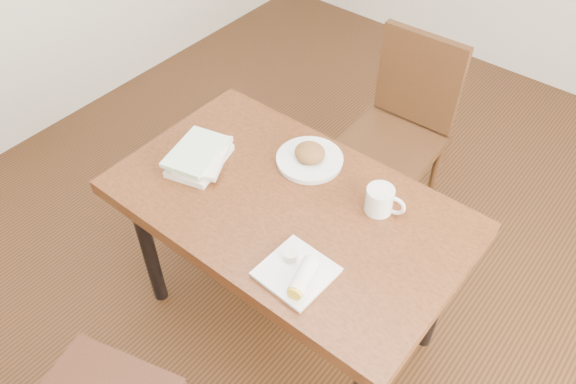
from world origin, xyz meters
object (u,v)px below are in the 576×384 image
Objects in this scene: plate_scone at (310,157)px; coffee_mug at (381,200)px; chair_far at (402,122)px; book_stack at (200,157)px; plate_burrito at (298,273)px; table at (288,218)px.

coffee_mug is (0.34, -0.04, 0.03)m from plate_scone.
chair_far is 1.02m from book_stack.
plate_scone is 0.41m from book_stack.
chair_far is 3.24× the size of book_stack.
plate_burrito is 0.74× the size of book_stack.
book_stack is (-0.32, -0.26, 0.01)m from plate_scone.
book_stack is (-0.36, -0.93, 0.23)m from chair_far.
chair_far reaches higher than table.
coffee_mug is at bearing -7.33° from plate_scone.
table is 5.73× the size of plate_burrito.
plate_scone is at bearing 39.58° from book_stack.
chair_far is 6.65× the size of coffee_mug.
coffee_mug is (0.27, 0.17, 0.14)m from table.
coffee_mug is at bearing -67.25° from chair_far.
plate_scone is at bearing -93.37° from chair_far.
plate_burrito reaches higher than book_stack.
table is 0.89m from chair_far.
plate_scone is at bearing 107.44° from table.
plate_burrito is 0.64m from book_stack.
table is 0.35m from coffee_mug.
plate_burrito is (-0.04, -0.40, -0.03)m from coffee_mug.
table is 4.95× the size of plate_scone.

